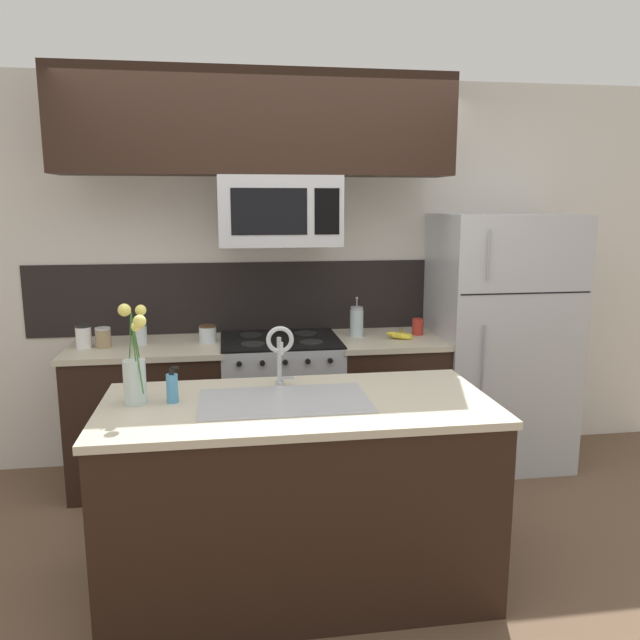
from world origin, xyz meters
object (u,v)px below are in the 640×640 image
Objects in this scene: storage_jar_short at (140,334)px; dish_soap_bottle at (172,388)px; stove_range at (281,407)px; refrigerator at (498,340)px; microwave at (279,211)px; banana_bunch at (401,335)px; coffee_tin at (418,327)px; storage_jar_tall at (84,336)px; storage_jar_medium at (103,337)px; flower_vase at (135,373)px; storage_jar_squat at (208,334)px; sink_faucet at (280,348)px; french_press at (357,322)px.

dish_soap_bottle is (0.30, -1.22, 0.00)m from storage_jar_short.
stove_range is 1.55m from refrigerator.
microwave is 1.13m from banana_bunch.
stove_range is at bearing -176.94° from coffee_tin.
refrigerator is 11.81× the size of storage_jar_tall.
flower_vase is (0.35, -1.16, 0.08)m from storage_jar_medium.
storage_jar_squat is (-0.46, 0.02, 0.50)m from stove_range.
storage_jar_short reaches higher than banana_bunch.
flower_vase reaches higher than storage_jar_tall.
storage_jar_squat is 1.40m from coffee_tin.
sink_faucet is (0.37, -1.06, 0.14)m from storage_jar_squat.
storage_jar_squat is at bearing 174.49° from microwave.
sink_faucet is (1.12, -1.01, 0.13)m from storage_jar_tall.
banana_bunch is (0.79, -0.06, 0.47)m from stove_range.
storage_jar_squat is 0.59× the size of banana_bunch.
banana_bunch is 1.78m from dish_soap_bottle.
sink_faucet is at bearing -133.45° from coffee_tin.
storage_jar_medium is at bearing -175.83° from storage_jar_squat.
french_press is at bearing 61.01° from sink_faucet.
storage_jar_short is 0.81× the size of dish_soap_bottle.
banana_bunch is (-0.72, -0.08, 0.07)m from refrigerator.
french_press is at bearing 48.50° from dish_soap_bottle.
storage_jar_tall reaches higher than stove_range.
microwave is (0.00, -0.02, 1.28)m from stove_range.
storage_jar_squat is 0.42× the size of french_press.
storage_jar_tall reaches higher than storage_jar_medium.
storage_jar_short is at bearing 15.94° from storage_jar_medium.
microwave is at bearing 57.24° from flower_vase.
dish_soap_bottle is at bearing -2.42° from flower_vase.
french_press is at bearing 44.51° from flower_vase.
dish_soap_bottle is at bearing -61.86° from storage_jar_tall.
flower_vase is (-0.75, -1.16, -0.68)m from microwave.
refrigerator is 15.41× the size of storage_jar_squat.
french_press is (0.52, 0.08, -0.73)m from microwave.
storage_jar_tall reaches higher than coffee_tin.
sink_faucet is 0.67m from flower_vase.
stove_range is at bearing 57.71° from flower_vase.
coffee_tin is at bearing 1.08° from storage_jar_squat.
coffee_tin is (-0.57, 0.03, 0.11)m from refrigerator.
coffee_tin is (2.03, 0.07, -0.01)m from storage_jar_medium.
storage_jar_short is (0.33, 0.06, -0.01)m from storage_jar_tall.
sink_faucet is at bearing -42.10° from storage_jar_tall.
stove_range is at bearing 90.16° from microwave.
storage_jar_tall is at bearing -177.28° from french_press.
storage_jar_tall is at bearing -178.97° from stove_range.
french_press reaches higher than storage_jar_tall.
microwave reaches higher than storage_jar_short.
storage_jar_tall is 2.00m from banana_bunch.
microwave is at bearing -171.07° from french_press.
storage_jar_squat is 1.24m from flower_vase.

